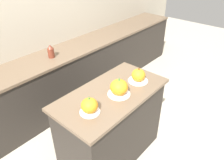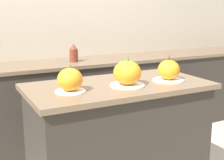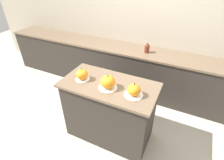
{
  "view_description": "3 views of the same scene",
  "coord_description": "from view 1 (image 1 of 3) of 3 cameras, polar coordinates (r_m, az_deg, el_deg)",
  "views": [
    {
      "loc": [
        -1.41,
        -1.22,
        2.27
      ],
      "look_at": [
        0.05,
        0.03,
        1.07
      ],
      "focal_mm": 35.0,
      "sensor_mm": 36.0,
      "label": 1
    },
    {
      "loc": [
        -1.0,
        -1.83,
        1.45
      ],
      "look_at": [
        -0.07,
        -0.05,
        0.99
      ],
      "focal_mm": 50.0,
      "sensor_mm": 36.0,
      "label": 2
    },
    {
      "loc": [
        0.84,
        -1.65,
        2.25
      ],
      "look_at": [
        0.05,
        -0.01,
        1.04
      ],
      "focal_mm": 28.0,
      "sensor_mm": 36.0,
      "label": 3
    }
  ],
  "objects": [
    {
      "name": "pumpkin_cake_left",
      "position": [
        2.0,
        -5.9,
        -6.74
      ],
      "size": [
        0.19,
        0.19,
        0.18
      ],
      "color": "white",
      "rests_on": "kitchen_island"
    },
    {
      "name": "wall_back",
      "position": [
        3.31,
        -21.97,
        11.78
      ],
      "size": [
        8.0,
        0.06,
        2.5
      ],
      "color": "#B2A893",
      "rests_on": "ground_plane"
    },
    {
      "name": "ground_plane",
      "position": [
        2.94,
        -0.07,
        -18.61
      ],
      "size": [
        12.0,
        12.0,
        0.0
      ],
      "primitive_type": "plane",
      "color": "#BCB29E"
    },
    {
      "name": "pumpkin_cake_right",
      "position": [
        2.45,
        6.9,
        1.16
      ],
      "size": [
        0.22,
        0.22,
        0.19
      ],
      "color": "white",
      "rests_on": "kitchen_island"
    },
    {
      "name": "back_counter",
      "position": [
        3.39,
        -16.54,
        -1.85
      ],
      "size": [
        6.0,
        0.6,
        0.91
      ],
      "color": "#2D2823",
      "rests_on": "ground_plane"
    },
    {
      "name": "pumpkin_cake_center",
      "position": [
        2.21,
        1.83,
        -1.98
      ],
      "size": [
        0.23,
        0.23,
        0.2
      ],
      "color": "white",
      "rests_on": "kitchen_island"
    },
    {
      "name": "kitchen_island",
      "position": [
        2.59,
        -0.08,
        -11.86
      ],
      "size": [
        1.26,
        0.66,
        0.95
      ],
      "color": "#2D2823",
      "rests_on": "ground_plane"
    },
    {
      "name": "bottle_tall",
      "position": [
        3.17,
        -15.69,
        7.22
      ],
      "size": [
        0.09,
        0.09,
        0.19
      ],
      "color": "maroon",
      "rests_on": "back_counter"
    }
  ]
}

